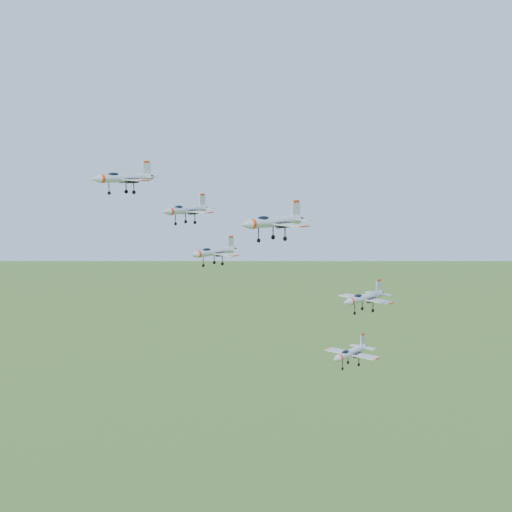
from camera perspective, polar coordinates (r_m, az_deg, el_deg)
jet_lead at (r=122.85m, az=-10.57°, el=6.17°), size 13.16×10.88×3.52m
jet_left_high at (r=114.60m, az=-5.65°, el=3.71°), size 11.09×9.38×2.99m
jet_right_high at (r=98.66m, az=1.36°, el=2.77°), size 12.89×10.68×3.44m
jet_left_low at (r=132.34m, az=-3.41°, el=0.34°), size 12.24×10.19×3.27m
jet_right_low at (r=129.63m, az=8.63°, el=-3.31°), size 12.90×10.75×3.45m
jet_trail at (r=140.34m, az=7.55°, el=-7.68°), size 13.23×11.17×3.57m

